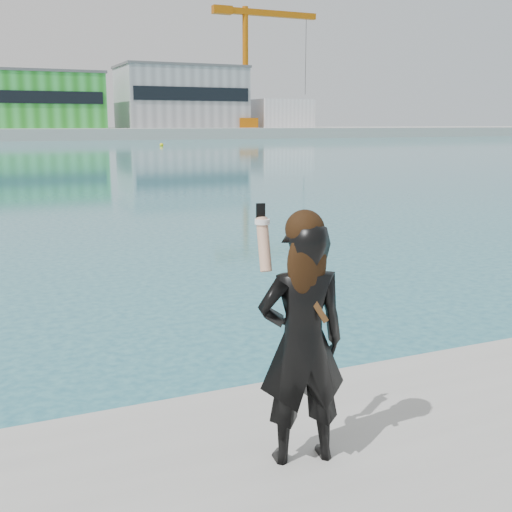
{
  "coord_description": "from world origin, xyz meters",
  "views": [
    {
      "loc": [
        -1.79,
        -3.56,
        2.91
      ],
      "look_at": [
        0.02,
        0.48,
        2.0
      ],
      "focal_mm": 45.0,
      "sensor_mm": 36.0,
      "label": 1
    }
  ],
  "objects": [
    {
      "name": "warehouse_grey_right",
      "position": [
        40.0,
        127.98,
        8.26
      ],
      "size": [
        25.5,
        15.35,
        12.5
      ],
      "color": "gray",
      "rests_on": "far_quay"
    },
    {
      "name": "dock_crane",
      "position": [
        53.2,
        122.0,
        15.07
      ],
      "size": [
        23.0,
        4.0,
        24.0
      ],
      "color": "#C3610B",
      "rests_on": "far_quay"
    },
    {
      "name": "warehouse_green",
      "position": [
        8.0,
        127.98,
        7.26
      ],
      "size": [
        30.6,
        16.36,
        10.5
      ],
      "color": "#259224",
      "rests_on": "far_quay"
    },
    {
      "name": "ancillary_shed",
      "position": [
        62.0,
        126.0,
        5.0
      ],
      "size": [
        12.0,
        10.0,
        6.0
      ],
      "primitive_type": "cube",
      "color": "silver",
      "rests_on": "far_quay"
    },
    {
      "name": "flagpole_right",
      "position": [
        22.09,
        121.0,
        6.54
      ],
      "size": [
        1.28,
        0.16,
        8.0
      ],
      "color": "silver",
      "rests_on": "far_quay"
    },
    {
      "name": "woman",
      "position": [
        0.02,
        -0.22,
        1.63
      ],
      "size": [
        0.62,
        0.46,
        1.64
      ],
      "rotation": [
        0.0,
        0.0,
        2.97
      ],
      "color": "black",
      "rests_on": "near_quay"
    },
    {
      "name": "buoy_near",
      "position": [
        21.47,
        78.53,
        0.0
      ],
      "size": [
        0.5,
        0.5,
        0.5
      ],
      "primitive_type": "sphere",
      "color": "yellow",
      "rests_on": "ground"
    }
  ]
}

